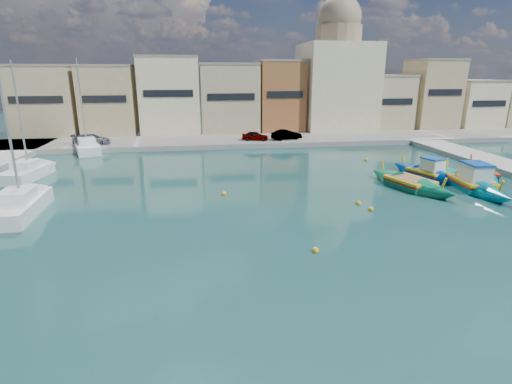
{
  "coord_description": "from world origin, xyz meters",
  "views": [
    {
      "loc": [
        -10.41,
        -18.04,
        8.75
      ],
      "look_at": [
        -6.85,
        6.0,
        1.4
      ],
      "focal_mm": 28.0,
      "sensor_mm": 36.0,
      "label": 1
    }
  ],
  "objects_px": {
    "church_block": "(336,74)",
    "luzzu_turquoise_cabin": "(470,183)",
    "yacht_north": "(86,146)",
    "yacht_midnorth": "(37,170)",
    "luzzu_blue_cabin": "(428,174)",
    "yacht_mid": "(30,199)",
    "luzzu_cyan_mid": "(480,174)",
    "luzzu_green": "(409,184)"
  },
  "relations": [
    {
      "from": "yacht_midnorth",
      "to": "luzzu_blue_cabin",
      "type": "bearing_deg",
      "value": -10.37
    },
    {
      "from": "luzzu_green",
      "to": "yacht_mid",
      "type": "xyz_separation_m",
      "value": [
        -27.7,
        -0.23,
        0.14
      ]
    },
    {
      "from": "luzzu_cyan_mid",
      "to": "luzzu_green",
      "type": "height_order",
      "value": "luzzu_green"
    },
    {
      "from": "luzzu_blue_cabin",
      "to": "luzzu_green",
      "type": "distance_m",
      "value": 4.28
    },
    {
      "from": "church_block",
      "to": "yacht_north",
      "type": "height_order",
      "value": "church_block"
    },
    {
      "from": "luzzu_green",
      "to": "yacht_mid",
      "type": "bearing_deg",
      "value": -179.52
    },
    {
      "from": "luzzu_blue_cabin",
      "to": "yacht_north",
      "type": "bearing_deg",
      "value": 151.49
    },
    {
      "from": "yacht_mid",
      "to": "luzzu_cyan_mid",
      "type": "bearing_deg",
      "value": 3.88
    },
    {
      "from": "yacht_north",
      "to": "yacht_midnorth",
      "type": "height_order",
      "value": "yacht_north"
    },
    {
      "from": "luzzu_cyan_mid",
      "to": "yacht_north",
      "type": "xyz_separation_m",
      "value": [
        -36.85,
        18.25,
        0.17
      ]
    },
    {
      "from": "luzzu_blue_cabin",
      "to": "church_block",
      "type": "bearing_deg",
      "value": 88.06
    },
    {
      "from": "church_block",
      "to": "luzzu_blue_cabin",
      "type": "bearing_deg",
      "value": -91.94
    },
    {
      "from": "luzzu_green",
      "to": "yacht_north",
      "type": "bearing_deg",
      "value": 145.01
    },
    {
      "from": "luzzu_blue_cabin",
      "to": "yacht_midnorth",
      "type": "relative_size",
      "value": 0.76
    },
    {
      "from": "yacht_mid",
      "to": "luzzu_blue_cabin",
      "type": "bearing_deg",
      "value": 5.66
    },
    {
      "from": "luzzu_blue_cabin",
      "to": "yacht_mid",
      "type": "relative_size",
      "value": 0.72
    },
    {
      "from": "luzzu_turquoise_cabin",
      "to": "yacht_midnorth",
      "type": "relative_size",
      "value": 1.0
    },
    {
      "from": "luzzu_cyan_mid",
      "to": "yacht_midnorth",
      "type": "relative_size",
      "value": 0.82
    },
    {
      "from": "yacht_north",
      "to": "yacht_midnorth",
      "type": "distance_m",
      "value": 11.49
    },
    {
      "from": "church_block",
      "to": "luzzu_cyan_mid",
      "type": "bearing_deg",
      "value": -82.73
    },
    {
      "from": "church_block",
      "to": "luzzu_green",
      "type": "xyz_separation_m",
      "value": [
        -4.14,
        -30.1,
        -8.12
      ]
    },
    {
      "from": "luzzu_cyan_mid",
      "to": "yacht_north",
      "type": "bearing_deg",
      "value": 153.66
    },
    {
      "from": "luzzu_blue_cabin",
      "to": "yacht_north",
      "type": "distance_m",
      "value": 36.83
    },
    {
      "from": "luzzu_blue_cabin",
      "to": "yacht_north",
      "type": "relative_size",
      "value": 0.72
    },
    {
      "from": "church_block",
      "to": "luzzu_turquoise_cabin",
      "type": "xyz_separation_m",
      "value": [
        0.53,
        -30.8,
        -8.01
      ]
    },
    {
      "from": "luzzu_turquoise_cabin",
      "to": "yacht_north",
      "type": "relative_size",
      "value": 0.95
    },
    {
      "from": "luzzu_cyan_mid",
      "to": "luzzu_green",
      "type": "distance_m",
      "value": 8.0
    },
    {
      "from": "luzzu_blue_cabin",
      "to": "luzzu_cyan_mid",
      "type": "xyz_separation_m",
      "value": [
        4.49,
        -0.66,
        -0.07
      ]
    },
    {
      "from": "luzzu_turquoise_cabin",
      "to": "yacht_mid",
      "type": "relative_size",
      "value": 0.94
    },
    {
      "from": "luzzu_turquoise_cabin",
      "to": "yacht_north",
      "type": "distance_m",
      "value": 39.87
    },
    {
      "from": "church_block",
      "to": "luzzu_turquoise_cabin",
      "type": "height_order",
      "value": "church_block"
    },
    {
      "from": "yacht_midnorth",
      "to": "yacht_mid",
      "type": "height_order",
      "value": "yacht_mid"
    },
    {
      "from": "church_block",
      "to": "luzzu_turquoise_cabin",
      "type": "relative_size",
      "value": 1.83
    },
    {
      "from": "luzzu_blue_cabin",
      "to": "luzzu_turquoise_cabin",
      "type": "bearing_deg",
      "value": -67.62
    },
    {
      "from": "church_block",
      "to": "yacht_midnorth",
      "type": "relative_size",
      "value": 1.83
    },
    {
      "from": "luzzu_green",
      "to": "yacht_midnorth",
      "type": "relative_size",
      "value": 0.85
    },
    {
      "from": "yacht_north",
      "to": "yacht_mid",
      "type": "height_order",
      "value": "yacht_mid"
    },
    {
      "from": "luzzu_green",
      "to": "yacht_midnorth",
      "type": "xyz_separation_m",
      "value": [
        -30.47,
        8.99,
        0.12
      ]
    },
    {
      "from": "luzzu_turquoise_cabin",
      "to": "yacht_mid",
      "type": "height_order",
      "value": "yacht_mid"
    },
    {
      "from": "luzzu_turquoise_cabin",
      "to": "luzzu_blue_cabin",
      "type": "relative_size",
      "value": 1.32
    },
    {
      "from": "yacht_north",
      "to": "yacht_mid",
      "type": "relative_size",
      "value": 0.99
    },
    {
      "from": "yacht_midnorth",
      "to": "yacht_mid",
      "type": "xyz_separation_m",
      "value": [
        2.77,
        -9.23,
        0.02
      ]
    }
  ]
}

